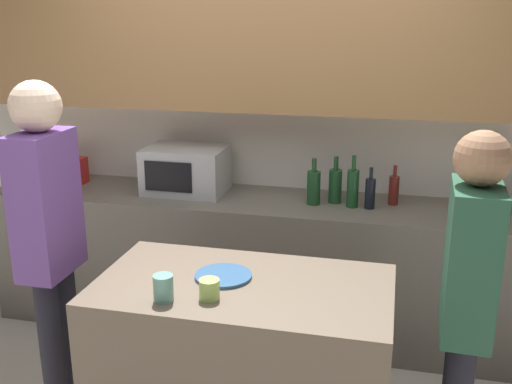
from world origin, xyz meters
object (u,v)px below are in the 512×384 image
object	(u,v)px
bottle_3	(370,193)
cup_1	(209,289)
bottle_0	(314,187)
person_left	(49,231)
potted_plant	(501,181)
cup_0	(163,288)
bottle_2	(353,188)
bottle_4	(394,190)
bottle_1	(335,185)
person_center	(467,293)
plate_on_island	(223,276)
toaster	(66,171)
microwave	(186,170)

from	to	relation	value
bottle_3	cup_1	xyz separation A→B (m)	(-0.59, -1.35, -0.07)
bottle_0	person_left	distance (m)	1.61
potted_plant	cup_0	world-z (taller)	potted_plant
bottle_2	bottle_4	distance (m)	0.27
bottle_1	person_center	world-z (taller)	person_center
bottle_2	plate_on_island	bearing A→B (deg)	-113.02
toaster	bottle_3	size ratio (longest dim) A/B	1.02
bottle_4	person_left	bearing A→B (deg)	-140.26
microwave	cup_0	distance (m)	1.55
bottle_4	plate_on_island	world-z (taller)	bottle_4
toaster	person_left	size ratio (longest dim) A/B	0.15
person_left	person_center	world-z (taller)	person_left
bottle_1	microwave	bearing A→B (deg)	179.56
bottle_0	bottle_2	size ratio (longest dim) A/B	0.90
microwave	cup_0	world-z (taller)	microwave
bottle_4	person_left	distance (m)	2.03
bottle_3	bottle_2	bearing A→B (deg)	177.75
bottle_3	bottle_4	size ratio (longest dim) A/B	1.03
toaster	bottle_3	xyz separation A→B (m)	(2.08, -0.08, 0.01)
bottle_2	plate_on_island	distance (m)	1.25
bottle_4	cup_1	size ratio (longest dim) A/B	2.84
microwave	plate_on_island	xyz separation A→B (m)	(0.61, -1.21, -0.15)
microwave	bottle_2	xyz separation A→B (m)	(1.10, -0.07, -0.03)
cup_1	person_center	world-z (taller)	person_center
microwave	bottle_1	world-z (taller)	microwave
bottle_2	cup_0	world-z (taller)	bottle_2
plate_on_island	cup_1	size ratio (longest dim) A/B	2.98
bottle_4	cup_1	distance (m)	1.64
toaster	cup_0	size ratio (longest dim) A/B	2.28
toaster	bottle_0	xyz separation A→B (m)	(1.74, -0.07, 0.02)
cup_1	person_left	bearing A→B (deg)	168.92
cup_1	bottle_3	bearing A→B (deg)	66.51
bottle_0	person_left	world-z (taller)	person_left
bottle_4	person_center	world-z (taller)	person_center
cup_0	cup_1	distance (m)	0.19
plate_on_island	person_left	distance (m)	0.85
toaster	bottle_0	bearing A→B (deg)	-2.39
bottle_0	cup_1	world-z (taller)	bottle_0
microwave	person_center	world-z (taller)	person_center
toaster	bottle_1	world-z (taller)	bottle_1
bottle_0	bottle_2	xyz separation A→B (m)	(0.24, -0.00, 0.01)
bottle_2	bottle_3	distance (m)	0.11
microwave	bottle_2	size ratio (longest dim) A/B	1.62
bottle_2	person_center	xyz separation A→B (m)	(0.56, -1.21, -0.06)
potted_plant	bottle_4	size ratio (longest dim) A/B	1.59
bottle_1	cup_0	world-z (taller)	bottle_1
plate_on_island	person_left	world-z (taller)	person_left
potted_plant	bottle_1	size ratio (longest dim) A/B	1.35
bottle_0	bottle_3	bearing A→B (deg)	-0.73
person_center	toaster	bearing A→B (deg)	65.09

